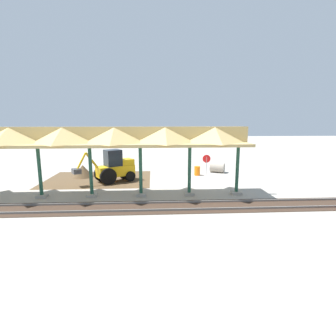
% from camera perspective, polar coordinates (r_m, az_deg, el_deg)
% --- Properties ---
extents(ground_plane, '(120.00, 120.00, 0.00)m').
position_cam_1_polar(ground_plane, '(23.92, 5.87, -2.52)').
color(ground_plane, '#9E998E').
extents(dirt_work_zone, '(9.35, 7.00, 0.01)m').
position_cam_1_polar(dirt_work_zone, '(24.81, -14.80, -2.34)').
color(dirt_work_zone, brown).
rests_on(dirt_work_zone, ground).
extents(platform_canopy, '(22.02, 3.20, 4.90)m').
position_cam_1_polar(platform_canopy, '(18.73, -16.85, 6.36)').
color(platform_canopy, '#9E998E').
rests_on(platform_canopy, ground).
extents(rail_tracks, '(60.00, 2.58, 0.15)m').
position_cam_1_polar(rail_tracks, '(16.90, 9.92, -8.11)').
color(rail_tracks, slate).
rests_on(rail_tracks, ground).
extents(stop_sign, '(0.76, 0.08, 2.06)m').
position_cam_1_polar(stop_sign, '(25.29, 8.37, 1.54)').
color(stop_sign, gray).
rests_on(stop_sign, ground).
extents(backhoe, '(5.05, 3.72, 2.82)m').
position_cam_1_polar(backhoe, '(23.23, -11.72, 0.10)').
color(backhoe, '#EAB214').
rests_on(backhoe, ground).
extents(dirt_mound, '(3.88, 3.88, 2.30)m').
position_cam_1_polar(dirt_mound, '(26.15, -17.97, -1.86)').
color(dirt_mound, brown).
rests_on(dirt_mound, ground).
extents(concrete_pipe, '(1.70, 1.50, 1.00)m').
position_cam_1_polar(concrete_pipe, '(27.37, 10.68, 0.08)').
color(concrete_pipe, '#9E9384').
rests_on(concrete_pipe, ground).
extents(traffic_barrel, '(0.56, 0.56, 0.90)m').
position_cam_1_polar(traffic_barrel, '(25.63, 6.37, -0.62)').
color(traffic_barrel, orange).
rests_on(traffic_barrel, ground).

